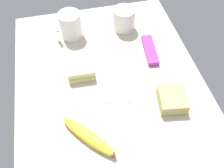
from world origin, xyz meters
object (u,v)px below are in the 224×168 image
object	(u,v)px
snack_bar	(150,50)
sandwich_side	(172,100)
coffee_mug_milky	(124,19)
banana	(88,136)
coffee_mug_black	(70,25)
sandwich_main	(80,68)
spoon	(179,161)
paper_napkin	(125,83)

from	to	relation	value
snack_bar	sandwich_side	bearing A→B (deg)	-174.88
coffee_mug_milky	banana	size ratio (longest dim) A/B	0.64
coffee_mug_black	snack_bar	size ratio (longest dim) A/B	0.74
sandwich_main	banana	world-z (taller)	sandwich_main
sandwich_side	snack_bar	world-z (taller)	sandwich_side
coffee_mug_milky	spoon	size ratio (longest dim) A/B	1.01
sandwich_main	paper_napkin	xyz separation A→B (cm)	(-8.59, -13.88, -2.05)
paper_napkin	spoon	bearing A→B (deg)	-165.10
coffee_mug_milky	spoon	xyz separation A→B (cm)	(-57.24, -1.09, -4.28)
sandwich_side	banana	size ratio (longest dim) A/B	0.61
coffee_mug_milky	paper_napkin	distance (cm)	28.94
sandwich_main	sandwich_side	bearing A→B (deg)	-126.64
coffee_mug_milky	banana	world-z (taller)	coffee_mug_milky
banana	snack_bar	xyz separation A→B (cm)	(29.60, -28.56, -0.79)
coffee_mug_milky	snack_bar	xyz separation A→B (cm)	(-15.46, -6.27, -3.66)
banana	spoon	size ratio (longest dim) A/B	1.58
paper_napkin	snack_bar	bearing A→B (deg)	-46.58
sandwich_main	snack_bar	xyz separation A→B (cm)	(3.73, -26.90, -1.20)
sandwich_side	banana	world-z (taller)	sandwich_side
coffee_mug_black	paper_napkin	xyz separation A→B (cm)	(-28.06, -14.45, -5.21)
sandwich_main	banana	distance (cm)	25.92
coffee_mug_milky	sandwich_side	xyz separation A→B (cm)	(-38.88, -5.85, -2.46)
sandwich_main	spoon	bearing A→B (deg)	-150.28
snack_bar	paper_napkin	bearing A→B (deg)	139.58
sandwich_side	spoon	size ratio (longest dim) A/B	0.96
snack_bar	paper_napkin	distance (cm)	17.94
sandwich_side	banana	distance (cm)	28.80
coffee_mug_milky	paper_napkin	xyz separation A→B (cm)	(-27.78, 6.75, -4.51)
snack_bar	paper_napkin	xyz separation A→B (cm)	(-12.32, 13.02, -0.85)
coffee_mug_black	snack_bar	world-z (taller)	coffee_mug_black
coffee_mug_milky	snack_bar	bearing A→B (deg)	-157.92
coffee_mug_black	coffee_mug_milky	size ratio (longest dim) A/B	0.98
coffee_mug_black	banana	distance (cm)	45.49
sandwich_main	banana	xyz separation A→B (cm)	(-25.87, 1.66, -0.41)
banana	spoon	xyz separation A→B (cm)	(-12.18, -23.38, -1.41)
coffee_mug_milky	sandwich_side	size ratio (longest dim) A/B	1.05
sandwich_side	paper_napkin	xyz separation A→B (cm)	(11.10, 12.59, -2.05)
coffee_mug_black	paper_napkin	size ratio (longest dim) A/B	0.69
snack_bar	paper_napkin	size ratio (longest dim) A/B	0.94
spoon	snack_bar	bearing A→B (deg)	-7.07
spoon	sandwich_main	bearing A→B (deg)	29.72
paper_napkin	sandwich_side	bearing A→B (deg)	-131.40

